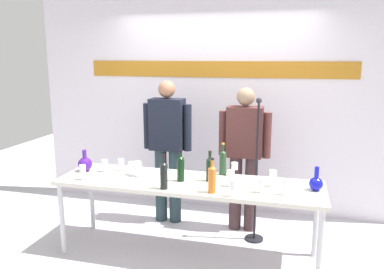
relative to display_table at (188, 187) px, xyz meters
name	(u,v)px	position (x,y,z in m)	size (l,w,h in m)	color
ground_plane	(188,254)	(0.00, 0.00, -0.72)	(10.00, 10.00, 0.00)	#BAB6C1
back_wall	(216,93)	(0.00, 1.37, 0.78)	(4.79, 0.11, 3.00)	white
display_table	(188,187)	(0.00, 0.00, 0.00)	(2.57, 0.69, 0.77)	silver
decanter_blue_left	(85,164)	(-1.14, 0.05, 0.14)	(0.15, 0.15, 0.23)	#461A8B
decanter_blue_right	(316,183)	(1.19, 0.05, 0.13)	(0.12, 0.12, 0.22)	#1417C0
presenter_left	(167,143)	(-0.45, 0.73, 0.25)	(0.58, 0.22, 1.70)	#24373D
presenter_right	(244,151)	(0.45, 0.73, 0.21)	(0.58, 0.22, 1.64)	#412C2E
wine_bottle_0	(164,174)	(-0.16, -0.26, 0.19)	(0.07, 0.07, 0.32)	black
wine_bottle_1	(210,168)	(0.20, 0.07, 0.19)	(0.07, 0.07, 0.30)	black
wine_bottle_2	(223,161)	(0.29, 0.30, 0.20)	(0.07, 0.07, 0.33)	#234027
wine_bottle_3	(181,167)	(-0.07, -0.01, 0.19)	(0.07, 0.07, 0.31)	black
wine_bottle_4	(212,178)	(0.29, -0.25, 0.19)	(0.07, 0.07, 0.32)	orange
wine_glass_left_0	(83,169)	(-1.01, -0.22, 0.17)	(0.06, 0.06, 0.15)	white
wine_glass_left_1	(121,162)	(-0.77, 0.14, 0.15)	(0.06, 0.06, 0.13)	white
wine_glass_left_2	(105,163)	(-0.93, 0.08, 0.15)	(0.06, 0.06, 0.13)	white
wine_glass_left_3	(138,166)	(-0.53, 0.02, 0.17)	(0.07, 0.07, 0.16)	white
wine_glass_left_4	(131,165)	(-0.61, 0.04, 0.16)	(0.07, 0.07, 0.14)	white
wine_glass_right_0	(273,175)	(0.80, 0.06, 0.17)	(0.07, 0.07, 0.15)	white
wine_glass_right_1	(285,184)	(0.92, -0.14, 0.15)	(0.06, 0.06, 0.14)	white
wine_glass_right_2	(261,182)	(0.71, -0.14, 0.16)	(0.07, 0.07, 0.14)	white
wine_glass_right_3	(231,175)	(0.42, -0.04, 0.16)	(0.06, 0.06, 0.16)	white
wine_glass_right_4	(233,185)	(0.48, -0.30, 0.16)	(0.06, 0.06, 0.15)	white
wine_glass_right_5	(234,166)	(0.41, 0.29, 0.16)	(0.07, 0.07, 0.14)	white
microphone_stand	(256,194)	(0.61, 0.49, -0.20)	(0.20, 0.20, 1.56)	black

